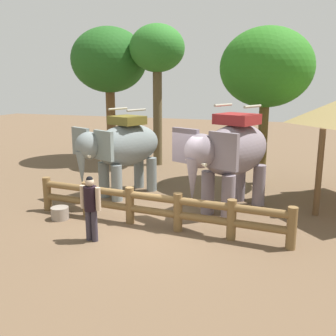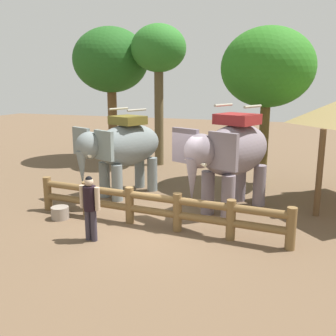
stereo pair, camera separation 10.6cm
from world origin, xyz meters
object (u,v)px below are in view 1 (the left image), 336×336
feed_bucket (60,213)px  log_fence (153,206)px  tree_far_right (157,52)px  elephant_near_left (123,147)px  tree_back_center (109,61)px  tree_far_left (266,68)px  elephant_center (231,153)px  tourist_woman_in_black (91,204)px

feed_bucket → log_fence: bearing=6.3°
tree_far_right → log_fence: bearing=-70.4°
log_fence → elephant_near_left: bearing=129.8°
tree_back_center → feed_bucket: 9.98m
elephant_near_left → feed_bucket: (-0.71, -2.81, -1.52)m
tree_far_left → feed_bucket: tree_far_left is taller
elephant_near_left → tree_far_left: bearing=35.6°
elephant_center → feed_bucket: bearing=-152.9°
log_fence → elephant_center: elephant_center is taller
tourist_woman_in_black → tree_far_left: size_ratio=0.28×
log_fence → tree_far_left: bearing=67.7°
feed_bucket → elephant_center: bearing=27.1°
elephant_center → elephant_near_left: bearing=172.7°
tourist_woman_in_black → elephant_center: bearing=49.6°
tree_far_right → feed_bucket: tree_far_right is taller
tourist_woman_in_black → tree_far_right: size_ratio=0.26×
elephant_center → feed_bucket: 5.35m
elephant_near_left → tree_back_center: size_ratio=0.55×
elephant_near_left → tourist_woman_in_black: (0.96, -3.86, -0.73)m
log_fence → elephant_center: bearing=49.2°
tourist_woman_in_black → feed_bucket: bearing=147.8°
elephant_center → tree_far_left: tree_far_left is taller
log_fence → tourist_woman_in_black: bearing=-129.8°
elephant_center → tree_far_left: (0.58, 3.64, 2.56)m
tree_back_center → log_fence: bearing=-56.2°
elephant_center → tree_far_left: bearing=81.0°
tree_far_right → feed_bucket: bearing=-90.5°
tree_far_left → tree_back_center: tree_back_center is taller
elephant_near_left → tree_back_center: bearing=120.7°
tourist_woman_in_black → feed_bucket: (-1.66, 1.05, -0.79)m
elephant_near_left → elephant_center: elephant_center is taller
tree_far_left → tree_back_center: 8.12m
tourist_woman_in_black → tree_back_center: bearing=114.4°
elephant_center → tree_far_left: size_ratio=0.66×
elephant_center → tree_far_right: 7.93m
feed_bucket → elephant_near_left: bearing=75.9°
elephant_center → tourist_woman_in_black: size_ratio=2.31×
elephant_near_left → feed_bucket: size_ratio=7.04×
tourist_woman_in_black → elephant_near_left: bearing=103.9°
tree_back_center → feed_bucket: bearing=-72.7°
elephant_near_left → tree_far_left: (4.40, 3.15, 2.69)m
elephant_near_left → tourist_woman_in_black: size_ratio=2.15×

